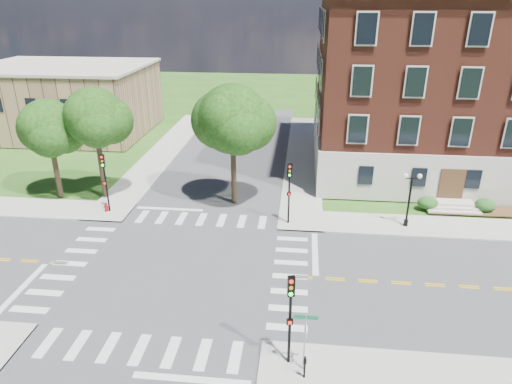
# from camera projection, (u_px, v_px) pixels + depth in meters

# --- Properties ---
(ground) EXTENTS (160.00, 160.00, 0.00)m
(ground) POSITION_uv_depth(u_px,v_px,m) (178.00, 270.00, 29.20)
(ground) COLOR #295317
(ground) RESTS_ON ground
(road_ew) EXTENTS (90.00, 12.00, 0.01)m
(road_ew) POSITION_uv_depth(u_px,v_px,m) (178.00, 270.00, 29.20)
(road_ew) COLOR #3D3D3F
(road_ew) RESTS_ON ground
(road_ns) EXTENTS (12.00, 90.00, 0.01)m
(road_ns) POSITION_uv_depth(u_px,v_px,m) (178.00, 270.00, 29.20)
(road_ns) COLOR #3D3D3F
(road_ns) RESTS_ON ground
(sidewalk_ne) EXTENTS (34.00, 34.00, 0.12)m
(sidewalk_ne) POSITION_uv_depth(u_px,v_px,m) (385.00, 187.00, 41.74)
(sidewalk_ne) COLOR #9E9B93
(sidewalk_ne) RESTS_ON ground
(sidewalk_nw) EXTENTS (34.00, 34.00, 0.12)m
(sidewalk_nw) POSITION_uv_depth(u_px,v_px,m) (65.00, 174.00, 44.68)
(sidewalk_nw) COLOR #9E9B93
(sidewalk_nw) RESTS_ON ground
(crosswalk_east) EXTENTS (2.20, 10.20, 0.02)m
(crosswalk_east) POSITION_uv_depth(u_px,v_px,m) (290.00, 277.00, 28.51)
(crosswalk_east) COLOR silver
(crosswalk_east) RESTS_ON ground
(stop_bar_east) EXTENTS (0.40, 5.50, 0.00)m
(stop_bar_east) POSITION_uv_depth(u_px,v_px,m) (315.00, 253.00, 31.10)
(stop_bar_east) COLOR silver
(stop_bar_east) RESTS_ON ground
(main_building) EXTENTS (30.60, 22.40, 16.50)m
(main_building) POSITION_uv_depth(u_px,v_px,m) (476.00, 84.00, 43.68)
(main_building) COLOR #B4AC9F
(main_building) RESTS_ON ground
(secondary_building) EXTENTS (20.40, 15.40, 8.30)m
(secondary_building) POSITION_uv_depth(u_px,v_px,m) (66.00, 99.00, 56.99)
(secondary_building) COLOR #826248
(secondary_building) RESTS_ON ground
(tree_b) EXTENTS (4.64, 4.64, 8.45)m
(tree_b) POSITION_uv_depth(u_px,v_px,m) (48.00, 128.00, 37.26)
(tree_b) COLOR #2E2217
(tree_b) RESTS_ON ground
(tree_c) EXTENTS (4.82, 4.82, 9.42)m
(tree_c) POSITION_uv_depth(u_px,v_px,m) (95.00, 117.00, 36.89)
(tree_c) COLOR #2E2217
(tree_c) RESTS_ON ground
(tree_d) EXTENTS (5.56, 5.56, 9.92)m
(tree_d) POSITION_uv_depth(u_px,v_px,m) (233.00, 119.00, 35.76)
(tree_d) COLOR #2E2217
(tree_d) RESTS_ON ground
(traffic_signal_se) EXTENTS (0.36, 0.42, 4.80)m
(traffic_signal_se) POSITION_uv_depth(u_px,v_px,m) (290.00, 309.00, 20.52)
(traffic_signal_se) COLOR black
(traffic_signal_se) RESTS_ON ground
(traffic_signal_ne) EXTENTS (0.38, 0.46, 4.80)m
(traffic_signal_ne) POSITION_uv_depth(u_px,v_px,m) (289.00, 186.00, 33.78)
(traffic_signal_ne) COLOR black
(traffic_signal_ne) RESTS_ON ground
(traffic_signal_nw) EXTENTS (0.36, 0.42, 4.80)m
(traffic_signal_nw) POSITION_uv_depth(u_px,v_px,m) (105.00, 176.00, 35.73)
(traffic_signal_nw) COLOR black
(traffic_signal_nw) RESTS_ON ground
(twin_lamp_west) EXTENTS (1.36, 0.36, 4.23)m
(twin_lamp_west) POSITION_uv_depth(u_px,v_px,m) (410.00, 197.00, 33.62)
(twin_lamp_west) COLOR black
(twin_lamp_west) RESTS_ON ground
(street_sign_pole) EXTENTS (1.10, 1.10, 3.10)m
(street_sign_pole) POSITION_uv_depth(u_px,v_px,m) (305.00, 332.00, 20.44)
(street_sign_pole) COLOR gray
(street_sign_pole) RESTS_ON ground
(push_button_post) EXTENTS (0.14, 0.21, 1.20)m
(push_button_post) POSITION_uv_depth(u_px,v_px,m) (305.00, 366.00, 20.56)
(push_button_post) COLOR black
(push_button_post) RESTS_ON ground
(fire_hydrant) EXTENTS (0.35, 0.35, 0.75)m
(fire_hydrant) POSITION_uv_depth(u_px,v_px,m) (106.00, 207.00, 36.75)
(fire_hydrant) COLOR maroon
(fire_hydrant) RESTS_ON ground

